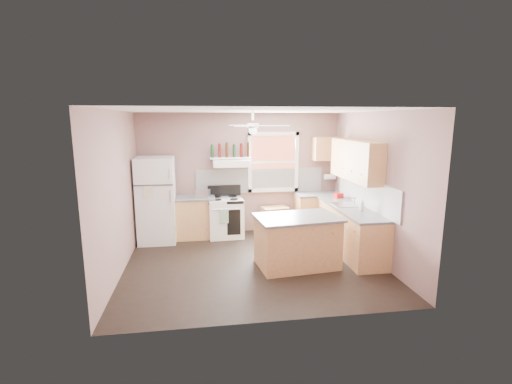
{
  "coord_description": "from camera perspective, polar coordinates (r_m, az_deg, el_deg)",
  "views": [
    {
      "loc": [
        -0.89,
        -6.27,
        2.56
      ],
      "look_at": [
        0.1,
        0.3,
        1.25
      ],
      "focal_mm": 26.0,
      "sensor_mm": 36.0,
      "label": 1
    }
  ],
  "objects": [
    {
      "name": "backsplash_back",
      "position": [
        8.48,
        0.64,
        1.74
      ],
      "size": [
        2.9,
        0.03,
        0.55
      ],
      "primitive_type": "cube",
      "color": "white",
      "rests_on": "wall_back"
    },
    {
      "name": "ceiling",
      "position": [
        6.34,
        -0.5,
        12.42
      ],
      "size": [
        4.5,
        4.5,
        0.0
      ],
      "primitive_type": "plane",
      "color": "white",
      "rests_on": "ground"
    },
    {
      "name": "toaster",
      "position": [
        8.03,
        -8.16,
        -0.25
      ],
      "size": [
        0.32,
        0.24,
        0.18
      ],
      "primitive_type": "cube",
      "rotation": [
        0.0,
        0.0,
        -0.34
      ],
      "color": "silver",
      "rests_on": "counter_left"
    },
    {
      "name": "paper_towel",
      "position": [
        8.75,
        11.31,
        2.32
      ],
      "size": [
        0.26,
        0.12,
        0.12
      ],
      "primitive_type": "cylinder",
      "rotation": [
        0.0,
        1.57,
        0.0
      ],
      "color": "white",
      "rests_on": "wall_back"
    },
    {
      "name": "refrigerator",
      "position": [
        8.02,
        -15.06,
        -1.2
      ],
      "size": [
        0.76,
        0.74,
        1.8
      ],
      "primitive_type": "cube",
      "rotation": [
        0.0,
        0.0,
        -0.0
      ],
      "color": "white",
      "rests_on": "floor"
    },
    {
      "name": "faucet",
      "position": [
        7.57,
        14.91,
        -1.35
      ],
      "size": [
        0.03,
        0.03,
        0.14
      ],
      "primitive_type": "cylinder",
      "color": "silver",
      "rests_on": "sink"
    },
    {
      "name": "window_view",
      "position": [
        8.47,
        2.66,
        4.62
      ],
      "size": [
        1.0,
        0.02,
        1.2
      ],
      "primitive_type": "cube",
      "color": "brown",
      "rests_on": "wall_back"
    },
    {
      "name": "sink",
      "position": [
        7.52,
        13.77,
        -1.96
      ],
      "size": [
        0.55,
        0.45,
        0.03
      ],
      "primitive_type": "cube",
      "color": "silver",
      "rests_on": "counter_right"
    },
    {
      "name": "island",
      "position": [
        6.61,
        6.33,
        -7.71
      ],
      "size": [
        1.43,
        1.0,
        0.86
      ],
      "primitive_type": "cube",
      "rotation": [
        0.0,
        0.0,
        0.11
      ],
      "color": "#AE7548",
      "rests_on": "floor"
    },
    {
      "name": "window_frame",
      "position": [
        8.44,
        2.69,
        4.6
      ],
      "size": [
        1.16,
        0.07,
        1.36
      ],
      "primitive_type": "cube",
      "color": "white",
      "rests_on": "wall_back"
    },
    {
      "name": "bottle_shelf",
      "position": [
        8.21,
        -3.94,
        5.25
      ],
      "size": [
        0.9,
        0.26,
        0.03
      ],
      "primitive_type": "cube",
      "color": "white",
      "rests_on": "range_hood"
    },
    {
      "name": "wall_right",
      "position": [
        7.13,
        17.94,
        0.83
      ],
      "size": [
        0.05,
        4.0,
        2.7
      ],
      "primitive_type": "cube",
      "color": "#7D5D57",
      "rests_on": "ground"
    },
    {
      "name": "base_cabinet_corner",
      "position": [
        8.66,
        9.46,
        -3.24
      ],
      "size": [
        1.0,
        0.6,
        0.86
      ],
      "primitive_type": "cube",
      "color": "#AE7548",
      "rests_on": "floor"
    },
    {
      "name": "counter_right",
      "position": [
        7.35,
        14.35,
        -2.42
      ],
      "size": [
        0.62,
        2.22,
        0.04
      ],
      "primitive_type": "cube",
      "color": "#4F4F52",
      "rests_on": "base_cabinet_right"
    },
    {
      "name": "counter_corner",
      "position": [
        8.56,
        9.56,
        -0.33
      ],
      "size": [
        1.02,
        0.62,
        0.04
      ],
      "primitive_type": "cube",
      "color": "#4F4F52",
      "rests_on": "base_cabinet_corner"
    },
    {
      "name": "red_caddy",
      "position": [
        8.14,
        12.6,
        -0.53
      ],
      "size": [
        0.21,
        0.17,
        0.1
      ],
      "primitive_type": "cube",
      "rotation": [
        0.0,
        0.0,
        0.32
      ],
      "color": "#B20F0F",
      "rests_on": "counter_right"
    },
    {
      "name": "base_cabinet_right",
      "position": [
        7.47,
        14.25,
        -5.77
      ],
      "size": [
        0.6,
        2.2,
        0.86
      ],
      "primitive_type": "cube",
      "color": "#AE7548",
      "rests_on": "floor"
    },
    {
      "name": "wall_back",
      "position": [
        8.43,
        -2.43,
        2.88
      ],
      "size": [
        4.5,
        0.05,
        2.7
      ],
      "primitive_type": "cube",
      "color": "#7D5D57",
      "rests_on": "ground"
    },
    {
      "name": "upper_cabinet_right",
      "position": [
        7.43,
        15.08,
        4.75
      ],
      "size": [
        0.33,
        1.8,
        0.76
      ],
      "primitive_type": "cube",
      "color": "#AE7548",
      "rests_on": "wall_right"
    },
    {
      "name": "range_hood",
      "position": [
        8.1,
        -3.86,
        4.46
      ],
      "size": [
        0.78,
        0.5,
        0.14
      ],
      "primitive_type": "cube",
      "color": "white",
      "rests_on": "wall_back"
    },
    {
      "name": "soap_bottle",
      "position": [
        7.09,
        15.98,
        -1.94
      ],
      "size": [
        0.12,
        0.12,
        0.21
      ],
      "primitive_type": "imported",
      "rotation": [
        0.0,
        0.0,
        2.35
      ],
      "color": "silver",
      "rests_on": "counter_right"
    },
    {
      "name": "stove",
      "position": [
        8.21,
        -4.7,
        -3.93
      ],
      "size": [
        0.77,
        0.67,
        0.86
      ],
      "primitive_type": "cube",
      "rotation": [
        0.0,
        0.0,
        0.05
      ],
      "color": "white",
      "rests_on": "floor"
    },
    {
      "name": "wall_left",
      "position": [
        6.53,
        -20.65,
        -0.24
      ],
      "size": [
        0.05,
        4.0,
        2.7
      ],
      "primitive_type": "cube",
      "color": "#7D5D57",
      "rests_on": "ground"
    },
    {
      "name": "wine_bottles",
      "position": [
        8.2,
        -3.9,
        6.36
      ],
      "size": [
        0.86,
        0.06,
        0.31
      ],
      "color": "#143819",
      "rests_on": "bottle_shelf"
    },
    {
      "name": "island_top",
      "position": [
        6.48,
        6.41,
        -3.94
      ],
      "size": [
        1.52,
        1.08,
        0.04
      ],
      "primitive_type": "cube",
      "rotation": [
        0.0,
        0.0,
        0.11
      ],
      "color": "#4F4F52",
      "rests_on": "island"
    },
    {
      "name": "cart",
      "position": [
        8.5,
        2.9,
        -4.39
      ],
      "size": [
        0.64,
        0.48,
        0.57
      ],
      "primitive_type": "cube",
      "rotation": [
        0.0,
        0.0,
        0.19
      ],
      "color": "#AE7548",
      "rests_on": "floor"
    },
    {
      "name": "floor",
      "position": [
        6.83,
        -0.46,
        -10.86
      ],
      "size": [
        4.5,
        4.5,
        0.0
      ],
      "primitive_type": "plane",
      "color": "black",
      "rests_on": "ground"
    },
    {
      "name": "counter_left",
      "position": [
        8.15,
        -9.59,
        -0.91
      ],
      "size": [
        0.92,
        0.62,
        0.04
      ],
      "primitive_type": "cube",
      "color": "#4F4F52",
      "rests_on": "base_cabinet_left"
    },
    {
      "name": "upper_cabinet_corner",
      "position": [
        8.61,
        10.78,
        6.55
      ],
      "size": [
        0.6,
        0.33,
        0.52
      ],
      "primitive_type": "cube",
      "color": "#AE7548",
      "rests_on": "wall_back"
    },
    {
      "name": "ceiling_fan_hub",
      "position": [
        6.33,
        -0.5,
        10.16
      ],
      "size": [
        0.2,
        0.2,
        0.08
      ],
      "primitive_type": "cylinder",
      "color": "white",
      "rests_on": "ceiling"
    },
    {
      "name": "backsplash_right",
      "position": [
        7.41,
        16.56,
        -0.09
      ],
      "size": [
        0.03,
        2.6,
        0.55
      ],
      "primitive_type": "cube",
      "color": "white",
      "rests_on": "wall_right"
    },
    {
      "name": "base_cabinet_left",
      "position": [
        8.25,
        -9.49,
        -3.97
      ],
      "size": [
        0.9,
        0.6,
        0.86
      ],
      "primitive_type": "cube",
      "color": "#AE7548",
      "rests_on": "floor"
    }
  ]
}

